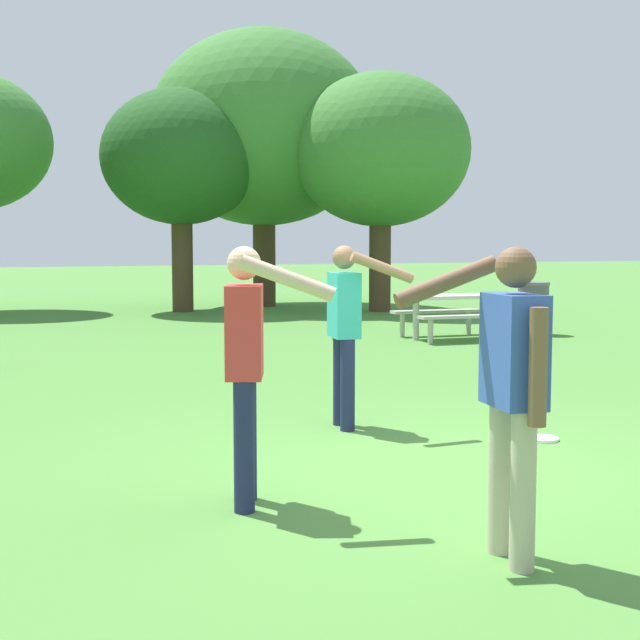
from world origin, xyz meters
TOP-DOWN VIEW (x-y plane):
  - ground_plane at (0.00, 0.00)m, footprint 120.00×120.00m
  - person_thrower at (0.01, 1.55)m, footprint 0.65×0.70m
  - person_catcher at (-0.63, -1.77)m, footprint 0.65×0.70m
  - person_bystander at (-1.56, -0.31)m, footprint 0.61×0.78m
  - frisbee at (1.31, 0.42)m, footprint 0.27×0.27m
  - picnic_table_near at (4.83, 7.42)m, footprint 1.83×1.58m
  - trash_can_further_along at (6.61, 7.44)m, footprint 0.59×0.59m
  - tree_far_right at (2.14, 15.33)m, footprint 3.86×3.86m
  - tree_slender_mid at (4.59, 16.19)m, footprint 5.95×5.95m
  - tree_back_left at (6.58, 13.40)m, footprint 4.35×4.35m

SIDE VIEW (x-z plane):
  - ground_plane at x=0.00m, z-range 0.00..0.00m
  - frisbee at x=1.31m, z-range 0.00..0.03m
  - trash_can_further_along at x=6.61m, z-range 0.00..0.96m
  - picnic_table_near at x=4.83m, z-range 0.18..0.95m
  - person_thrower at x=0.01m, z-range 0.14..1.78m
  - person_catcher at x=-0.63m, z-range 0.14..1.78m
  - person_bystander at x=-1.56m, z-range 0.14..1.78m
  - tree_far_right at x=2.14m, z-range 1.02..6.42m
  - tree_back_left at x=6.58m, z-range 1.01..6.78m
  - tree_slender_mid at x=4.59m, z-range 1.05..8.24m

